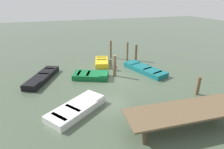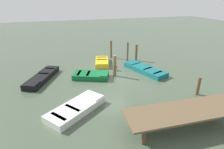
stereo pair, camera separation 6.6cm
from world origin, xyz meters
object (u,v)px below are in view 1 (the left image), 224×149
(rowboat_teal, at_px, (144,69))
(mooring_piling_mid_left, at_px, (136,53))
(rowboat_yellow, at_px, (102,62))
(rowboat_green, at_px, (91,75))
(mooring_piling_far_right, at_px, (198,86))
(mooring_piling_mid_right, at_px, (127,52))
(mooring_piling_near_right, at_px, (111,49))
(marker_buoy, at_px, (115,67))
(rowboat_black, at_px, (42,77))
(rowboat_white, at_px, (77,108))
(dock_segment, at_px, (186,112))
(mooring_piling_center, at_px, (115,66))

(rowboat_teal, distance_m, mooring_piling_mid_left, 3.09)
(rowboat_yellow, bearing_deg, rowboat_green, -15.68)
(mooring_piling_far_right, distance_m, mooring_piling_mid_right, 7.90)
(mooring_piling_mid_right, xyz_separation_m, mooring_piling_near_right, (1.16, -1.77, -0.06))
(mooring_piling_mid_right, bearing_deg, mooring_piling_near_right, -56.80)
(rowboat_teal, relative_size, mooring_piling_mid_left, 2.57)
(rowboat_yellow, bearing_deg, marker_buoy, 33.48)
(rowboat_teal, xyz_separation_m, mooring_piling_far_right, (-1.49, 4.78, 0.42))
(rowboat_green, height_order, marker_buoy, marker_buoy)
(mooring_piling_mid_left, distance_m, mooring_piling_far_right, 7.83)
(rowboat_yellow, distance_m, marker_buoy, 2.08)
(rowboat_black, bearing_deg, mooring_piling_mid_left, 127.96)
(rowboat_white, relative_size, mooring_piling_far_right, 2.89)
(mooring_piling_mid_right, distance_m, mooring_piling_near_right, 2.12)
(rowboat_teal, bearing_deg, rowboat_black, 64.98)
(rowboat_teal, bearing_deg, dock_segment, 149.21)
(mooring_piling_far_right, bearing_deg, rowboat_black, -29.38)
(dock_segment, height_order, mooring_piling_far_right, mooring_piling_far_right)
(dock_segment, relative_size, mooring_piling_far_right, 4.86)
(rowboat_yellow, distance_m, mooring_piling_mid_right, 2.71)
(mooring_piling_mid_right, bearing_deg, mooring_piling_mid_left, -173.14)
(rowboat_yellow, height_order, mooring_piling_far_right, mooring_piling_far_right)
(rowboat_green, relative_size, mooring_piling_center, 1.76)
(rowboat_teal, height_order, rowboat_black, same)
(rowboat_teal, distance_m, mooring_piling_center, 2.88)
(rowboat_teal, height_order, mooring_piling_far_right, mooring_piling_far_right)
(rowboat_green, xyz_separation_m, mooring_piling_near_right, (-3.09, -4.57, 0.72))
(rowboat_yellow, bearing_deg, mooring_piling_near_right, 152.77)
(mooring_piling_center, distance_m, mooring_piling_mid_left, 4.55)
(rowboat_teal, height_order, marker_buoy, marker_buoy)
(rowboat_white, bearing_deg, marker_buoy, 15.68)
(marker_buoy, bearing_deg, mooring_piling_mid_right, -135.89)
(marker_buoy, bearing_deg, mooring_piling_mid_left, -145.92)
(dock_segment, height_order, mooring_piling_near_right, mooring_piling_near_right)
(rowboat_green, height_order, mooring_piling_far_right, mooring_piling_far_right)
(mooring_piling_mid_left, relative_size, mooring_piling_near_right, 0.89)
(dock_segment, height_order, rowboat_white, dock_segment)
(rowboat_yellow, bearing_deg, mooring_piling_mid_right, 101.01)
(rowboat_yellow, bearing_deg, rowboat_teal, 59.57)
(marker_buoy, bearing_deg, rowboat_black, 1.67)
(rowboat_black, bearing_deg, marker_buoy, 116.34)
(rowboat_white, xyz_separation_m, rowboat_green, (-1.76, -4.42, 0.00))
(rowboat_black, height_order, mooring_piling_near_right, mooring_piling_near_right)
(mooring_piling_far_right, relative_size, mooring_piling_near_right, 0.68)
(rowboat_yellow, bearing_deg, dock_segment, 22.62)
(rowboat_green, bearing_deg, dock_segment, -44.04)
(mooring_piling_center, relative_size, mooring_piling_far_right, 1.38)
(rowboat_white, height_order, marker_buoy, marker_buoy)
(rowboat_white, relative_size, mooring_piling_mid_left, 2.21)
(rowboat_white, bearing_deg, rowboat_black, 74.32)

